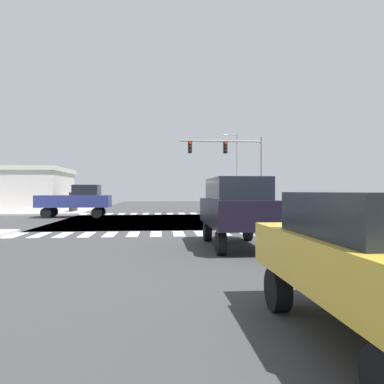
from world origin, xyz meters
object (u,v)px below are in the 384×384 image
at_px(street_lamp, 235,164).
at_px(pickup_nearside_1, 77,199).
at_px(suv_crossing_2, 236,206).
at_px(sedan_middle_2, 375,256).
at_px(traffic_signal_mast, 230,156).

relative_size(street_lamp, pickup_nearside_1, 1.66).
bearing_deg(suv_crossing_2, pickup_nearside_1, 120.05).
distance_m(suv_crossing_2, sedan_middle_2, 8.08).
height_order(pickup_nearside_1, suv_crossing_2, pickup_nearside_1).
distance_m(street_lamp, sedan_middle_2, 38.18).
xyz_separation_m(street_lamp, sedan_middle_2, (-6.08, -37.48, -3.92)).
xyz_separation_m(traffic_signal_mast, suv_crossing_2, (-3.45, -18.87, -3.50)).
distance_m(traffic_signal_mast, suv_crossing_2, 19.50).
bearing_deg(pickup_nearside_1, suv_crossing_2, 30.05).
height_order(traffic_signal_mast, sedan_middle_2, traffic_signal_mast).
xyz_separation_m(street_lamp, suv_crossing_2, (-6.08, -29.40, -3.64)).
bearing_deg(sedan_middle_2, suv_crossing_2, 90.00).
bearing_deg(suv_crossing_2, street_lamp, 78.32).
bearing_deg(street_lamp, pickup_nearside_1, -135.10).
height_order(street_lamp, suv_crossing_2, street_lamp).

